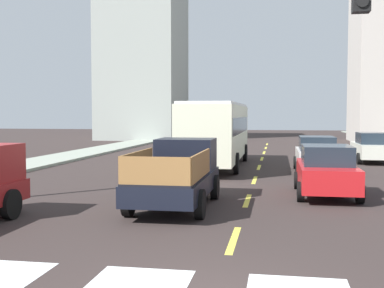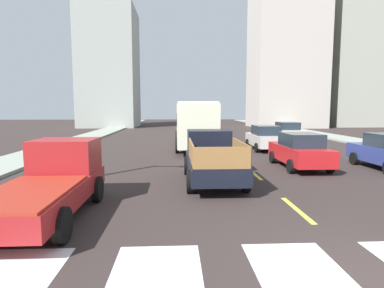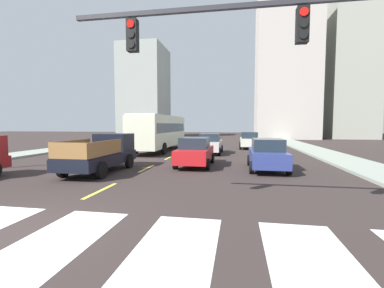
{
  "view_description": "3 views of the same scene",
  "coord_description": "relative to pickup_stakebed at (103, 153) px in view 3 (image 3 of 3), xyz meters",
  "views": [
    {
      "loc": [
        0.93,
        -6.7,
        2.77
      ],
      "look_at": [
        -1.55,
        7.52,
        1.89
      ],
      "focal_mm": 46.09,
      "sensor_mm": 36.0,
      "label": 1
    },
    {
      "loc": [
        -3.49,
        -4.8,
        2.92
      ],
      "look_at": [
        -2.73,
        10.36,
        1.22
      ],
      "focal_mm": 29.83,
      "sensor_mm": 36.0,
      "label": 2
    },
    {
      "loc": [
        5.05,
        -4.93,
        2.48
      ],
      "look_at": [
        1.88,
        13.28,
        1.11
      ],
      "focal_mm": 24.38,
      "sensor_mm": 36.0,
      "label": 3
    }
  ],
  "objects": [
    {
      "name": "lane_dash_1",
      "position": [
        2.04,
        1.02,
        -0.93
      ],
      "size": [
        0.16,
        2.4,
        0.01
      ],
      "primitive_type": "cube",
      "color": "yellow",
      "rests_on": "ground"
    },
    {
      "name": "lane_dash_3",
      "position": [
        2.04,
        11.02,
        -0.93
      ],
      "size": [
        0.16,
        2.4,
        0.01
      ],
      "primitive_type": "cube",
      "color": "yellow",
      "rests_on": "ground"
    },
    {
      "name": "lane_dash_6",
      "position": [
        2.04,
        26.02,
        -0.93
      ],
      "size": [
        0.16,
        2.4,
        0.01
      ],
      "primitive_type": "cube",
      "color": "yellow",
      "rests_on": "ground"
    },
    {
      "name": "lane_dash_7",
      "position": [
        2.04,
        31.02,
        -0.93
      ],
      "size": [
        0.16,
        2.4,
        0.01
      ],
      "primitive_type": "cube",
      "color": "yellow",
      "rests_on": "ground"
    },
    {
      "name": "crosswalk_stripe_4",
      "position": [
        3.33,
        -7.98,
        -0.93
      ],
      "size": [
        1.63,
        3.42,
        0.01
      ],
      "primitive_type": "cube",
      "color": "silver",
      "rests_on": "ground"
    },
    {
      "name": "sidewalk_right",
      "position": [
        14.25,
        10.02,
        -0.86
      ],
      "size": [
        2.89,
        110.0,
        0.15
      ],
      "primitive_type": "cube",
      "color": "gray",
      "rests_on": "ground"
    },
    {
      "name": "sedan_mid",
      "position": [
        4.61,
        2.44,
        -0.08
      ],
      "size": [
        2.02,
        4.4,
        1.72
      ],
      "rotation": [
        0.0,
        0.0,
        -0.03
      ],
      "color": "red",
      "rests_on": "ground"
    },
    {
      "name": "lane_dash_5",
      "position": [
        2.04,
        21.02,
        -0.93
      ],
      "size": [
        0.16,
        2.4,
        0.01
      ],
      "primitive_type": "cube",
      "color": "yellow",
      "rests_on": "ground"
    },
    {
      "name": "lane_dash_0",
      "position": [
        2.04,
        -3.98,
        -0.93
      ],
      "size": [
        0.16,
        2.4,
        0.01
      ],
      "primitive_type": "cube",
      "color": "yellow",
      "rests_on": "ground"
    },
    {
      "name": "lane_dash_4",
      "position": [
        2.04,
        16.02,
        -0.93
      ],
      "size": [
        0.16,
        2.4,
        0.01
      ],
      "primitive_type": "cube",
      "color": "yellow",
      "rests_on": "ground"
    },
    {
      "name": "crosswalk_stripe_6",
      "position": [
        8.46,
        -7.98,
        -0.93
      ],
      "size": [
        1.63,
        3.42,
        0.01
      ],
      "primitive_type": "cube",
      "color": "silver",
      "rests_on": "ground"
    },
    {
      "name": "sedan_near_left",
      "position": [
        8.72,
        1.78,
        -0.08
      ],
      "size": [
        2.02,
        4.4,
        1.72
      ],
      "rotation": [
        0.0,
        0.0,
        0.03
      ],
      "color": "navy",
      "rests_on": "ground"
    },
    {
      "name": "crosswalk_stripe_5",
      "position": [
        5.89,
        -7.98,
        -0.93
      ],
      "size": [
        1.63,
        3.42,
        0.01
      ],
      "primitive_type": "cube",
      "color": "silver",
      "rests_on": "ground"
    },
    {
      "name": "pickup_stakebed",
      "position": [
        0.0,
        0.0,
        0.0
      ],
      "size": [
        2.18,
        5.2,
        1.96
      ],
      "rotation": [
        0.0,
        0.0,
        -0.01
      ],
      "color": "black",
      "rests_on": "ground"
    },
    {
      "name": "sedan_far",
      "position": [
        4.8,
        9.26,
        -0.08
      ],
      "size": [
        2.02,
        4.4,
        1.72
      ],
      "rotation": [
        0.0,
        0.0,
        -0.01
      ],
      "color": "beige",
      "rests_on": "ground"
    },
    {
      "name": "tower_tall_centre",
      "position": [
        26.77,
        39.13,
        13.69
      ],
      "size": [
        7.61,
        9.25,
        29.26
      ],
      "primitive_type": "cube",
      "color": "#9B9E8E",
      "rests_on": "ground"
    },
    {
      "name": "block_mid_left",
      "position": [
        -11.89,
        39.09,
        8.22
      ],
      "size": [
        8.46,
        9.81,
        18.3
      ],
      "primitive_type": "cube",
      "color": "#949A93",
      "rests_on": "ground"
    },
    {
      "name": "sedan_near_right",
      "position": [
        8.32,
        14.81,
        -0.08
      ],
      "size": [
        2.02,
        4.4,
        1.72
      ],
      "rotation": [
        0.0,
        0.0,
        0.05
      ],
      "color": "beige",
      "rests_on": "ground"
    },
    {
      "name": "traffic_signal_gantry",
      "position": [
        9.84,
        -6.14,
        3.33
      ],
      "size": [
        10.81,
        0.27,
        6.0
      ],
      "color": "#2D2D33",
      "rests_on": "ground"
    },
    {
      "name": "lane_dash_2",
      "position": [
        2.04,
        6.02,
        -0.93
      ],
      "size": [
        0.16,
        2.4,
        0.01
      ],
      "primitive_type": "cube",
      "color": "yellow",
      "rests_on": "ground"
    },
    {
      "name": "city_bus",
      "position": [
        -0.13,
        10.87,
        1.02
      ],
      "size": [
        2.72,
        10.8,
        3.32
      ],
      "rotation": [
        0.0,
        0.0,
        -0.03
      ],
      "color": "beige",
      "rests_on": "ground"
    },
    {
      "name": "ground_plane",
      "position": [
        2.04,
        -7.98,
        -0.94
      ],
      "size": [
        160.0,
        160.0,
        0.0
      ],
      "primitive_type": "plane",
      "color": "#312826"
    },
    {
      "name": "sidewalk_left",
      "position": [
        -10.17,
        10.02,
        -0.86
      ],
      "size": [
        2.89,
        110.0,
        0.15
      ],
      "primitive_type": "cube",
      "color": "gray",
      "rests_on": "ground"
    },
    {
      "name": "block_mid_right",
      "position": [
        15.54,
        36.65,
        11.27
      ],
      "size": [
        10.34,
        8.78,
        24.41
      ],
      "primitive_type": "cube",
      "color": "#B8AFA6",
      "rests_on": "ground"
    }
  ]
}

